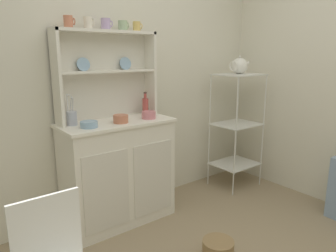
# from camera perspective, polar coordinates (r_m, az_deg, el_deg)

# --- Properties ---
(wall_back) EXTENTS (3.84, 0.05, 2.50)m
(wall_back) POSITION_cam_1_polar(r_m,az_deg,el_deg) (2.91, -8.49, 8.99)
(wall_back) COLOR silver
(wall_back) RESTS_ON ground
(hutch_cabinet) EXTENTS (0.94, 0.45, 0.90)m
(hutch_cabinet) POSITION_cam_1_polar(r_m,az_deg,el_deg) (2.76, -9.01, -8.05)
(hutch_cabinet) COLOR white
(hutch_cabinet) RESTS_ON ground
(hutch_shelf_unit) EXTENTS (0.88, 0.18, 0.73)m
(hutch_shelf_unit) POSITION_cam_1_polar(r_m,az_deg,el_deg) (2.73, -11.35, 10.19)
(hutch_shelf_unit) COLOR silver
(hutch_shelf_unit) RESTS_ON hutch_cabinet
(bakers_rack) EXTENTS (0.48, 0.39, 1.24)m
(bakers_rack) POSITION_cam_1_polar(r_m,az_deg,el_deg) (3.47, 12.40, 1.05)
(bakers_rack) COLOR silver
(bakers_rack) RESTS_ON ground
(floor_basket) EXTENTS (0.22, 0.22, 0.16)m
(floor_basket) POSITION_cam_1_polar(r_m,az_deg,el_deg) (2.42, 9.08, -21.57)
(floor_basket) COLOR #93754C
(floor_basket) RESTS_ON ground
(cup_terracotta_0) EXTENTS (0.08, 0.07, 0.09)m
(cup_terracotta_0) POSITION_cam_1_polar(r_m,az_deg,el_deg) (2.58, -17.66, 17.63)
(cup_terracotta_0) COLOR #C67556
(cup_terracotta_0) RESTS_ON hutch_shelf_unit
(cup_cream_1) EXTENTS (0.08, 0.06, 0.09)m
(cup_cream_1) POSITION_cam_1_polar(r_m,az_deg,el_deg) (2.64, -14.31, 17.73)
(cup_cream_1) COLOR silver
(cup_cream_1) RESTS_ON hutch_shelf_unit
(cup_lilac_2) EXTENTS (0.09, 0.08, 0.09)m
(cup_lilac_2) POSITION_cam_1_polar(r_m,az_deg,el_deg) (2.70, -11.24, 17.73)
(cup_lilac_2) COLOR #B79ECC
(cup_lilac_2) RESTS_ON hutch_shelf_unit
(cup_sage_3) EXTENTS (0.09, 0.08, 0.08)m
(cup_sage_3) POSITION_cam_1_polar(r_m,az_deg,el_deg) (2.77, -8.18, 17.61)
(cup_sage_3) COLOR #9EB78E
(cup_sage_3) RESTS_ON hutch_shelf_unit
(cup_gold_4) EXTENTS (0.08, 0.07, 0.08)m
(cup_gold_4) POSITION_cam_1_polar(r_m,az_deg,el_deg) (2.84, -5.69, 17.57)
(cup_gold_4) COLOR #DBB760
(cup_gold_4) RESTS_ON hutch_shelf_unit
(bowl_mixing_large) EXTENTS (0.13, 0.13, 0.05)m
(bowl_mixing_large) POSITION_cam_1_polar(r_m,az_deg,el_deg) (2.45, -14.18, 0.29)
(bowl_mixing_large) COLOR #8EB2D1
(bowl_mixing_large) RESTS_ON hutch_cabinet
(bowl_floral_medium) EXTENTS (0.12, 0.12, 0.06)m
(bowl_floral_medium) POSITION_cam_1_polar(r_m,az_deg,el_deg) (2.57, -8.59, 1.30)
(bowl_floral_medium) COLOR #C67556
(bowl_floral_medium) RESTS_ON hutch_cabinet
(bowl_cream_small) EXTENTS (0.12, 0.12, 0.06)m
(bowl_cream_small) POSITION_cam_1_polar(r_m,az_deg,el_deg) (2.71, -3.53, 2.02)
(bowl_cream_small) COLOR #D17A84
(bowl_cream_small) RESTS_ON hutch_cabinet
(jam_bottle) EXTENTS (0.06, 0.06, 0.21)m
(jam_bottle) POSITION_cam_1_polar(r_m,az_deg,el_deg) (2.87, -4.13, 3.69)
(jam_bottle) COLOR #B74C47
(jam_bottle) RESTS_ON hutch_cabinet
(utensil_jar) EXTENTS (0.08, 0.08, 0.25)m
(utensil_jar) POSITION_cam_1_polar(r_m,az_deg,el_deg) (2.56, -17.10, 1.44)
(utensil_jar) COLOR #B2B7C6
(utensil_jar) RESTS_ON hutch_cabinet
(porcelain_teapot) EXTENTS (0.26, 0.17, 0.19)m
(porcelain_teapot) POSITION_cam_1_polar(r_m,az_deg,el_deg) (3.40, 12.86, 10.63)
(porcelain_teapot) COLOR white
(porcelain_teapot) RESTS_ON bakers_rack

